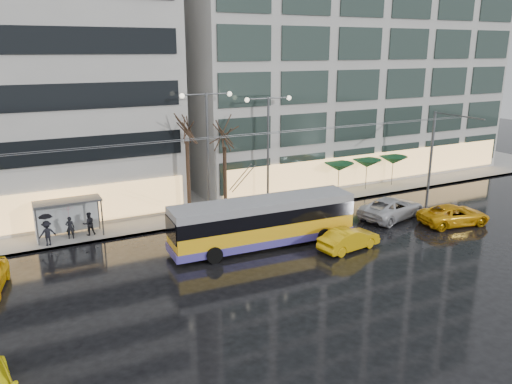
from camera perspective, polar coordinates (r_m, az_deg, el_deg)
ground at (r=28.01m, az=-0.82°, el=-9.61°), size 140.00×140.00×0.00m
sidewalk at (r=40.77m, az=-7.01°, el=-1.28°), size 80.00×10.00×0.15m
kerb at (r=36.38m, az=-4.30°, el=-3.35°), size 80.00×0.10×0.15m
building_right at (r=51.42m, az=9.22°, el=16.42°), size 32.00×14.00×25.00m
trolleybus at (r=31.58m, az=0.85°, el=-3.62°), size 12.08×4.92×5.55m
catenary at (r=33.85m, az=-5.28°, el=2.52°), size 42.24×5.12×7.00m
bus_shelter at (r=34.98m, az=-21.33°, el=-1.99°), size 4.20×1.60×2.51m
street_lamp_near at (r=36.47m, az=-5.57°, el=6.28°), size 3.96×0.36×9.03m
street_lamp_far at (r=38.60m, az=1.40°, el=6.47°), size 3.96×0.36×8.53m
tree_a at (r=35.98m, az=-7.98°, el=7.83°), size 3.20×3.20×8.40m
tree_b at (r=37.34m, az=-3.66°, el=7.18°), size 3.20×3.20×7.70m
parasol_a at (r=43.11m, az=9.47°, el=2.84°), size 2.50×2.50×2.65m
parasol_b at (r=44.92m, az=12.56°, el=3.21°), size 2.50×2.50×2.65m
parasol_c at (r=46.86m, az=15.41°, el=3.53°), size 2.50×2.50×2.65m
taxi_b at (r=31.82m, az=10.57°, el=-5.30°), size 4.37×2.06×1.39m
taxi_c at (r=38.37m, az=21.70°, el=-2.44°), size 5.47×3.21×1.43m
sedan_silver at (r=38.32m, az=15.27°, el=-1.76°), size 6.12×3.90×1.57m
pedestrian_a at (r=34.57m, az=-20.59°, el=-2.69°), size 1.13×1.14×2.19m
pedestrian_b at (r=35.04m, az=-18.56°, el=-3.45°), size 0.82×0.67×1.57m
pedestrian_c at (r=34.02m, az=-22.80°, el=-3.89°), size 1.14×0.95×2.11m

